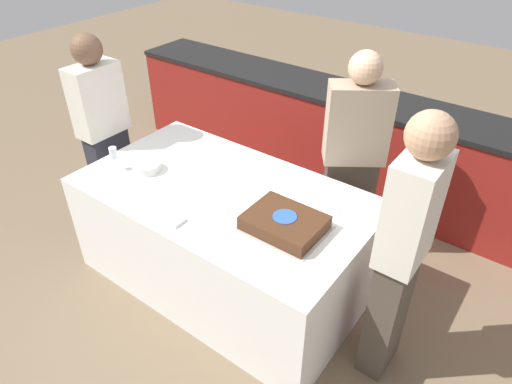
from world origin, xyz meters
TOP-DOWN VIEW (x-y plane):
  - ground_plane at (0.00, 0.00)m, footprint 14.00×14.00m
  - back_counter at (0.00, 1.62)m, footprint 4.40×0.58m
  - dining_table at (0.00, 0.00)m, footprint 1.93×1.09m
  - cake at (0.53, -0.08)m, footprint 0.47×0.37m
  - plate_stack at (-0.58, -0.13)m, footprint 0.19×0.19m
  - wine_glass at (-0.76, -0.24)m, footprint 0.06×0.06m
  - side_plate_near_cake at (0.62, 0.23)m, footprint 0.21×0.21m
  - utensil_pile at (-0.06, -0.42)m, footprint 0.18×0.10m
  - person_cutting_cake at (0.53, 0.77)m, footprint 0.46×0.40m
  - person_seated_left at (-1.19, 0.00)m, footprint 0.22×0.37m
  - person_seated_right at (1.19, 0.00)m, footprint 0.22×0.33m

SIDE VIEW (x-z plane):
  - ground_plane at x=0.00m, z-range 0.00..0.00m
  - dining_table at x=0.00m, z-range 0.00..0.77m
  - back_counter at x=0.00m, z-range 0.00..0.92m
  - side_plate_near_cake at x=0.62m, z-range 0.77..0.78m
  - utensil_pile at x=-0.06m, z-range 0.77..0.79m
  - plate_stack at x=-0.58m, z-range 0.77..0.83m
  - cake at x=0.53m, z-range 0.77..0.86m
  - person_cutting_cake at x=0.53m, z-range 0.03..1.62m
  - person_seated_left at x=-1.19m, z-range 0.04..1.61m
  - person_seated_right at x=1.19m, z-range 0.05..1.71m
  - wine_glass at x=-0.76m, z-range 0.81..0.98m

